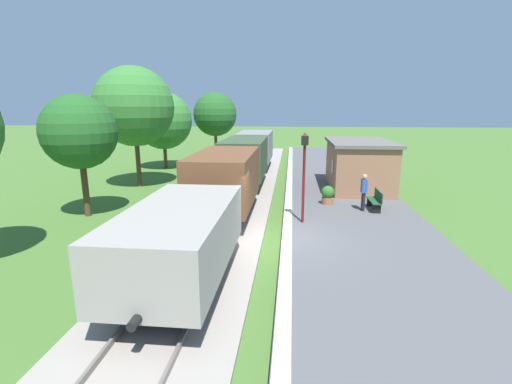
% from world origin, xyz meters
% --- Properties ---
extents(ground_plane, '(160.00, 160.00, 0.00)m').
position_xyz_m(ground_plane, '(0.00, 0.00, 0.00)').
color(ground_plane, '#47702D').
extents(platform_slab, '(6.00, 60.00, 0.25)m').
position_xyz_m(platform_slab, '(3.20, 0.00, 0.12)').
color(platform_slab, '#565659').
rests_on(platform_slab, ground).
extents(platform_edge_stripe, '(0.36, 60.00, 0.01)m').
position_xyz_m(platform_edge_stripe, '(0.40, 0.00, 0.25)').
color(platform_edge_stripe, silver).
rests_on(platform_edge_stripe, platform_slab).
extents(track_ballast, '(3.80, 60.00, 0.12)m').
position_xyz_m(track_ballast, '(-2.40, 0.00, 0.06)').
color(track_ballast, '#9E9389').
rests_on(track_ballast, ground).
extents(rail_near, '(0.07, 60.00, 0.14)m').
position_xyz_m(rail_near, '(-1.68, 0.00, 0.19)').
color(rail_near, slate).
rests_on(rail_near, track_ballast).
extents(rail_far, '(0.07, 60.00, 0.14)m').
position_xyz_m(rail_far, '(-3.12, 0.00, 0.19)').
color(rail_far, slate).
rests_on(rail_far, track_ballast).
extents(freight_train, '(2.50, 26.00, 2.72)m').
position_xyz_m(freight_train, '(-2.40, 6.65, 1.62)').
color(freight_train, gray).
rests_on(freight_train, rail_near).
extents(station_hut, '(3.50, 5.80, 2.78)m').
position_xyz_m(station_hut, '(4.40, 8.70, 1.65)').
color(station_hut, '#9E6B4C').
rests_on(station_hut, platform_slab).
extents(bench_near_hut, '(0.42, 1.50, 0.91)m').
position_xyz_m(bench_near_hut, '(4.42, 4.02, 0.72)').
color(bench_near_hut, '#1E4C2D').
rests_on(bench_near_hut, platform_slab).
extents(person_waiting, '(0.24, 0.38, 1.71)m').
position_xyz_m(person_waiting, '(3.82, 3.83, 1.18)').
color(person_waiting, black).
rests_on(person_waiting, platform_slab).
extents(potted_planter, '(0.64, 0.64, 0.92)m').
position_xyz_m(potted_planter, '(2.31, 4.83, 0.72)').
color(potted_planter, '#9E6642').
rests_on(potted_planter, platform_slab).
extents(lamp_post_near, '(0.28, 0.28, 3.70)m').
position_xyz_m(lamp_post_near, '(1.01, 1.81, 2.80)').
color(lamp_post_near, '#591414').
rests_on(lamp_post_near, platform_slab).
extents(tree_trackside_mid, '(3.27, 3.27, 5.47)m').
position_xyz_m(tree_trackside_mid, '(-8.82, 2.57, 3.83)').
color(tree_trackside_mid, '#4C3823').
rests_on(tree_trackside_mid, ground).
extents(tree_trackside_far, '(4.78, 4.78, 7.32)m').
position_xyz_m(tree_trackside_far, '(-9.05, 8.94, 4.92)').
color(tree_trackside_far, '#4C3823').
rests_on(tree_trackside_far, ground).
extents(tree_field_left, '(4.54, 4.54, 6.11)m').
position_xyz_m(tree_field_left, '(-9.76, 15.79, 3.83)').
color(tree_field_left, '#4C3823').
rests_on(tree_field_left, ground).
extents(tree_field_distant, '(4.00, 4.00, 6.23)m').
position_xyz_m(tree_field_distant, '(-6.63, 20.94, 4.22)').
color(tree_field_distant, '#4C3823').
rests_on(tree_field_distant, ground).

